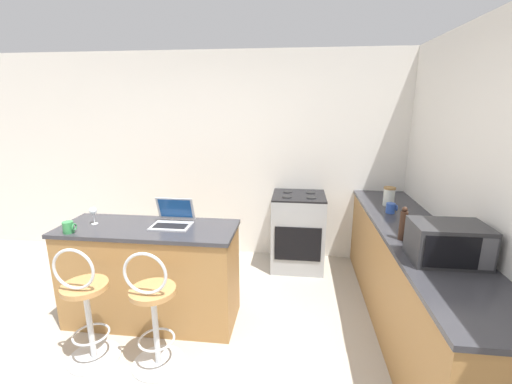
{
  "coord_description": "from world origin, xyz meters",
  "views": [
    {
      "loc": [
        0.9,
        -1.92,
        1.97
      ],
      "look_at": [
        0.46,
        1.73,
        1.02
      ],
      "focal_mm": 24.0,
      "sensor_mm": 36.0,
      "label": 1
    }
  ],
  "objects_px": {
    "laptop": "(173,218)",
    "microwave": "(448,243)",
    "mug_green": "(69,227)",
    "stove_range": "(298,231)",
    "wine_glass_tall": "(93,212)",
    "bar_stool_far": "(153,314)",
    "storage_jar": "(389,196)",
    "bar_stool_near": "(86,309)",
    "pepper_mill": "(403,224)",
    "mug_blue": "(391,208)"
  },
  "relations": [
    {
      "from": "pepper_mill",
      "to": "mug_blue",
      "type": "bearing_deg",
      "value": 82.6
    },
    {
      "from": "laptop",
      "to": "stove_range",
      "type": "height_order",
      "value": "laptop"
    },
    {
      "from": "bar_stool_near",
      "to": "mug_blue",
      "type": "distance_m",
      "value": 2.84
    },
    {
      "from": "mug_green",
      "to": "microwave",
      "type": "bearing_deg",
      "value": -3.69
    },
    {
      "from": "mug_green",
      "to": "storage_jar",
      "type": "distance_m",
      "value": 3.09
    },
    {
      "from": "mug_green",
      "to": "wine_glass_tall",
      "type": "relative_size",
      "value": 0.67
    },
    {
      "from": "pepper_mill",
      "to": "storage_jar",
      "type": "bearing_deg",
      "value": 82.08
    },
    {
      "from": "laptop",
      "to": "mug_blue",
      "type": "distance_m",
      "value": 2.1
    },
    {
      "from": "wine_glass_tall",
      "to": "bar_stool_far",
      "type": "bearing_deg",
      "value": -37.66
    },
    {
      "from": "bar_stool_near",
      "to": "mug_blue",
      "type": "relative_size",
      "value": 9.4
    },
    {
      "from": "bar_stool_near",
      "to": "mug_blue",
      "type": "bearing_deg",
      "value": 26.47
    },
    {
      "from": "wine_glass_tall",
      "to": "pepper_mill",
      "type": "xyz_separation_m",
      "value": [
        2.64,
        -0.05,
        0.01
      ]
    },
    {
      "from": "bar_stool_far",
      "to": "storage_jar",
      "type": "height_order",
      "value": "storage_jar"
    },
    {
      "from": "bar_stool_near",
      "to": "wine_glass_tall",
      "type": "height_order",
      "value": "wine_glass_tall"
    },
    {
      "from": "bar_stool_near",
      "to": "bar_stool_far",
      "type": "xyz_separation_m",
      "value": [
        0.53,
        0.0,
        0.0
      ]
    },
    {
      "from": "mug_blue",
      "to": "wine_glass_tall",
      "type": "relative_size",
      "value": 0.67
    },
    {
      "from": "bar_stool_near",
      "to": "mug_green",
      "type": "xyz_separation_m",
      "value": [
        -0.32,
        0.37,
        0.51
      ]
    },
    {
      "from": "bar_stool_far",
      "to": "storage_jar",
      "type": "distance_m",
      "value": 2.58
    },
    {
      "from": "bar_stool_near",
      "to": "laptop",
      "type": "bearing_deg",
      "value": 54.74
    },
    {
      "from": "mug_green",
      "to": "wine_glass_tall",
      "type": "bearing_deg",
      "value": 68.89
    },
    {
      "from": "mug_blue",
      "to": "mug_green",
      "type": "relative_size",
      "value": 1.0
    },
    {
      "from": "mug_blue",
      "to": "bar_stool_far",
      "type": "bearing_deg",
      "value": -147.65
    },
    {
      "from": "bar_stool_far",
      "to": "wine_glass_tall",
      "type": "distance_m",
      "value": 1.13
    },
    {
      "from": "mug_green",
      "to": "storage_jar",
      "type": "xyz_separation_m",
      "value": [
        2.87,
        1.15,
        0.05
      ]
    },
    {
      "from": "laptop",
      "to": "storage_jar",
      "type": "xyz_separation_m",
      "value": [
        2.07,
        0.84,
        0.04
      ]
    },
    {
      "from": "bar_stool_near",
      "to": "laptop",
      "type": "distance_m",
      "value": 0.97
    },
    {
      "from": "laptop",
      "to": "mug_blue",
      "type": "relative_size",
      "value": 3.26
    },
    {
      "from": "bar_stool_far",
      "to": "pepper_mill",
      "type": "xyz_separation_m",
      "value": [
        1.87,
        0.54,
        0.59
      ]
    },
    {
      "from": "mug_blue",
      "to": "storage_jar",
      "type": "xyz_separation_m",
      "value": [
        0.04,
        0.27,
        0.05
      ]
    },
    {
      "from": "mug_green",
      "to": "pepper_mill",
      "type": "relative_size",
      "value": 0.38
    },
    {
      "from": "wine_glass_tall",
      "to": "storage_jar",
      "type": "relative_size",
      "value": 0.79
    },
    {
      "from": "microwave",
      "to": "pepper_mill",
      "type": "bearing_deg",
      "value": 117.35
    },
    {
      "from": "stove_range",
      "to": "wine_glass_tall",
      "type": "distance_m",
      "value": 2.29
    },
    {
      "from": "pepper_mill",
      "to": "bar_stool_near",
      "type": "bearing_deg",
      "value": -167.32
    },
    {
      "from": "wine_glass_tall",
      "to": "pepper_mill",
      "type": "bearing_deg",
      "value": -1.13
    },
    {
      "from": "stove_range",
      "to": "storage_jar",
      "type": "relative_size",
      "value": 4.66
    },
    {
      "from": "bar_stool_near",
      "to": "bar_stool_far",
      "type": "bearing_deg",
      "value": 0.0
    },
    {
      "from": "laptop",
      "to": "wine_glass_tall",
      "type": "relative_size",
      "value": 2.17
    },
    {
      "from": "stove_range",
      "to": "wine_glass_tall",
      "type": "xyz_separation_m",
      "value": [
        -1.83,
        -1.24,
        0.58
      ]
    },
    {
      "from": "bar_stool_near",
      "to": "microwave",
      "type": "height_order",
      "value": "microwave"
    },
    {
      "from": "laptop",
      "to": "wine_glass_tall",
      "type": "xyz_separation_m",
      "value": [
        -0.71,
        -0.08,
        0.06
      ]
    },
    {
      "from": "laptop",
      "to": "microwave",
      "type": "height_order",
      "value": "microwave"
    },
    {
      "from": "wine_glass_tall",
      "to": "storage_jar",
      "type": "distance_m",
      "value": 2.93
    },
    {
      "from": "laptop",
      "to": "pepper_mill",
      "type": "height_order",
      "value": "pepper_mill"
    },
    {
      "from": "stove_range",
      "to": "bar_stool_far",
      "type": "bearing_deg",
      "value": -120.11
    },
    {
      "from": "bar_stool_near",
      "to": "stove_range",
      "type": "distance_m",
      "value": 2.43
    },
    {
      "from": "laptop",
      "to": "stove_range",
      "type": "bearing_deg",
      "value": 46.01
    },
    {
      "from": "microwave",
      "to": "mug_green",
      "type": "distance_m",
      "value": 2.93
    },
    {
      "from": "microwave",
      "to": "bar_stool_far",
      "type": "bearing_deg",
      "value": -175.08
    },
    {
      "from": "pepper_mill",
      "to": "mug_green",
      "type": "bearing_deg",
      "value": -176.31
    }
  ]
}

